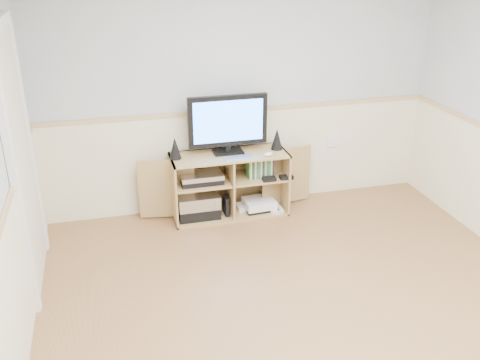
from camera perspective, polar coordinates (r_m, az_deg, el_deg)
The scene contains 11 objects.
room at distance 3.40m, azimuth 8.47°, elevation 0.81°, with size 4.04×4.54×2.54m.
media_cabinet at distance 5.40m, azimuth -1.26°, elevation -0.19°, with size 1.80×0.43×0.65m.
monitor at distance 5.18m, azimuth -1.31°, elevation 6.17°, with size 0.78×0.18×0.58m.
speaker_left at distance 5.13m, azimuth -6.95°, elevation 3.40°, with size 0.12×0.12×0.21m, color black.
speaker_right at distance 5.35m, azimuth 3.95°, elevation 4.39°, with size 0.12×0.12×0.21m, color black.
keyboard at distance 5.12m, azimuth -0.13°, elevation 2.34°, with size 0.28×0.11×0.01m, color silver.
mouse at distance 5.19m, azimuth 3.07°, elevation 2.77°, with size 0.10×0.06×0.04m, color white.
av_components at distance 5.35m, azimuth -4.34°, elevation -1.88°, with size 0.51×0.31×0.47m.
game_consoles at distance 5.53m, azimuth 1.92°, elevation -2.62°, with size 0.45×0.30×0.11m.
game_cases at distance 5.35m, azimuth 2.11°, elevation 1.34°, with size 0.26×0.14×0.19m, color #3F8C3F.
wall_outlet at distance 5.82m, azimuth 9.81°, elevation 4.11°, with size 0.12×0.03×0.12m, color white.
Camera 1 is at (-1.33, -2.75, 2.53)m, focal length 40.00 mm.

